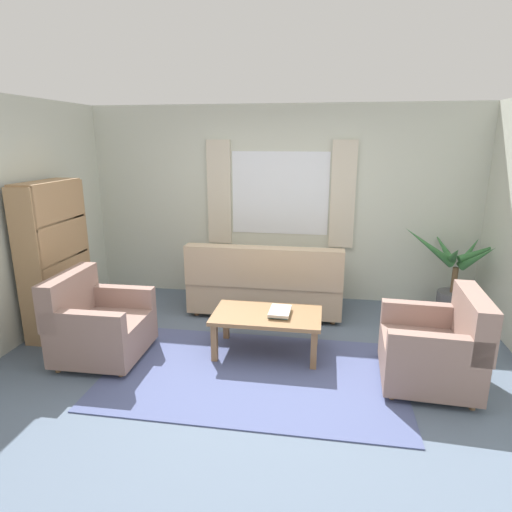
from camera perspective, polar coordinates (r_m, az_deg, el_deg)
The scene contains 11 objects.
ground_plane at distance 4.27m, azimuth -0.40°, elevation -15.28°, with size 6.24×6.24×0.00m, color slate.
wall_back at distance 5.98m, azimuth 3.21°, elevation 6.85°, with size 5.32×0.12×2.60m, color beige.
window_with_curtains at distance 5.88m, azimuth 3.14°, elevation 8.18°, with size 1.98×0.07×1.40m.
area_rug at distance 4.26m, azimuth -0.40°, elevation -15.21°, with size 2.78×1.66×0.01m, color #4C5684.
couch at distance 5.52m, azimuth 1.30°, elevation -3.82°, with size 1.90×0.82×0.92m.
armchair_left at distance 4.70m, azimuth -20.10°, elevation -8.45°, with size 0.83×0.85×0.88m.
armchair_right at distance 4.27m, azimuth 22.59°, elevation -11.11°, with size 0.86×0.88×0.88m.
coffee_table at distance 4.48m, azimuth 1.44°, elevation -8.23°, with size 1.10×0.64×0.44m.
book_stack_on_table at distance 4.43m, azimuth 3.13°, elevation -7.33°, with size 0.22×0.32×0.05m.
potted_plant at distance 5.85m, azimuth 24.39°, elevation -2.67°, with size 1.23×1.18×1.12m.
bookshelf at distance 5.40m, azimuth -24.40°, elevation 0.12°, with size 0.30×0.94×1.72m.
Camera 1 is at (0.62, -3.63, 2.16)m, focal length 30.49 mm.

